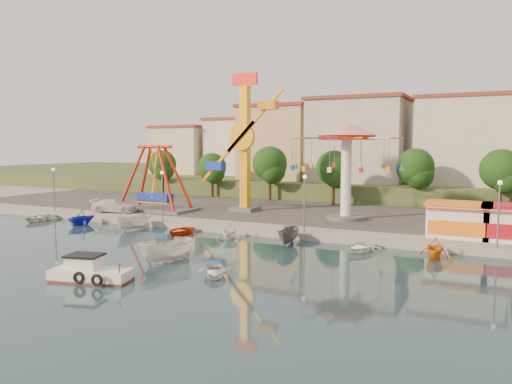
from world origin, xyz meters
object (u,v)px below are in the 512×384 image
Objects in this scene: kamikaze_tower at (247,146)px; van at (115,206)px; pirate_ship_ride at (155,179)px; skiff at (167,250)px; wave_swinger at (347,149)px; cabin_motorboat at (89,273)px; rowboat_a at (214,271)px.

kamikaze_tower is 3.04× the size of van.
van is (-3.10, -3.79, -3.01)m from pirate_ship_ride.
kamikaze_tower is 25.65m from skiff.
wave_swinger is 31.12m from cabin_motorboat.
skiff is 25.18m from van.
wave_swinger is (12.54, -1.07, -0.26)m from kamikaze_tower.
cabin_motorboat is 0.99× the size of van.
cabin_motorboat is 6.41m from skiff.
cabin_motorboat is at bearing -81.84° from kamikaze_tower.
pirate_ship_ride is at bearing -159.30° from kamikaze_tower.
kamikaze_tower is 1.42× the size of wave_swinger.
pirate_ship_ride reaches higher than cabin_motorboat.
rowboat_a is (21.49, -21.65, -4.07)m from pirate_ship_ride.
kamikaze_tower is at bearing 20.70° from pirate_ship_ride.
kamikaze_tower reaches higher than skiff.
rowboat_a is (10.87, -25.66, -8.13)m from kamikaze_tower.
kamikaze_tower reaches higher than van.
kamikaze_tower reaches higher than rowboat_a.
kamikaze_tower is at bearing 123.85° from skiff.
wave_swinger is 2.53× the size of skiff.
van is at bearing -165.61° from wave_swinger.
pirate_ship_ride is 23.65m from wave_swinger.
pirate_ship_ride is 12.06m from kamikaze_tower.
rowboat_a is (6.56, 4.41, -0.15)m from cabin_motorboat.
kamikaze_tower is 3.07× the size of cabin_motorboat.
rowboat_a is at bearing -67.05° from kamikaze_tower.
wave_swinger is 2.14× the size of van.
wave_swinger reaches higher than rowboat_a.
kamikaze_tower is 12.58m from wave_swinger.
skiff is at bearing 62.47° from cabin_motorboat.
van is at bearing 160.86° from skiff.
wave_swinger is 24.86m from skiff.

